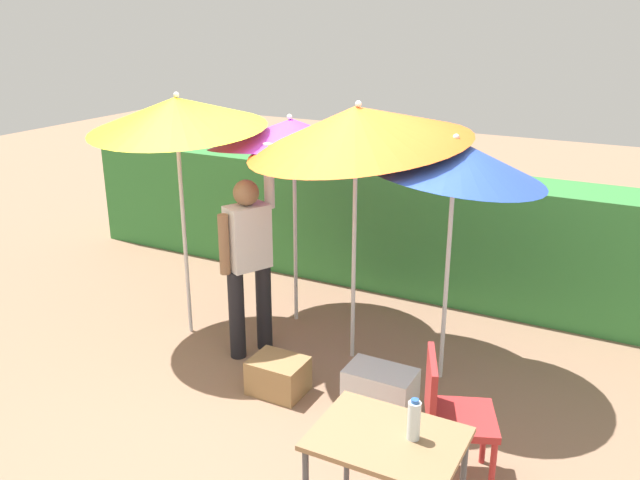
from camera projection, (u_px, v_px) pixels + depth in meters
ground_plane at (304, 371)px, 5.68m from camera, size 24.00×24.00×0.00m
hedge_row at (399, 228)px, 7.28m from camera, size 8.00×0.70×1.32m
umbrella_rainbow at (177, 113)px, 5.70m from camera, size 1.55×1.57×2.29m
umbrella_orange at (357, 126)px, 5.24m from camera, size 1.86×1.84×2.39m
umbrella_yellow at (292, 134)px, 6.03m from camera, size 1.58×1.57×2.15m
umbrella_navy at (455, 157)px, 4.99m from camera, size 1.46×1.45×2.13m
person_vendor at (248, 255)px, 5.70m from camera, size 0.35×0.53×1.88m
chair_plastic at (450, 412)px, 4.22m from camera, size 0.57×0.57×0.89m
cooler_box at (380, 392)px, 5.03m from camera, size 0.52×0.32×0.38m
crate_cardboard at (278, 376)px, 5.33m from camera, size 0.44×0.35×0.29m
folding_table at (387, 452)px, 3.57m from camera, size 0.80×0.60×0.78m
bottle_water at (414, 420)px, 3.49m from camera, size 0.07×0.07×0.24m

